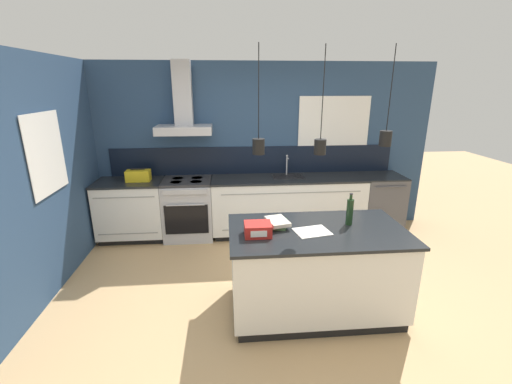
# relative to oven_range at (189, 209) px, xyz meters

# --- Properties ---
(ground_plane) EXTENTS (16.00, 16.00, 0.00)m
(ground_plane) POSITION_rel_oven_range_xyz_m (1.04, -1.69, -0.46)
(ground_plane) COLOR tan
(ground_plane) RESTS_ON ground
(wall_back) EXTENTS (5.60, 2.40, 2.60)m
(wall_back) POSITION_rel_oven_range_xyz_m (0.97, 0.31, 0.90)
(wall_back) COLOR navy
(wall_back) RESTS_ON ground_plane
(wall_left) EXTENTS (0.08, 3.80, 2.60)m
(wall_left) POSITION_rel_oven_range_xyz_m (-1.39, -0.99, 0.85)
(wall_left) COLOR navy
(wall_left) RESTS_ON ground_plane
(counter_run_left) EXTENTS (0.98, 0.64, 0.91)m
(counter_run_left) POSITION_rel_oven_range_xyz_m (-0.84, 0.01, 0.01)
(counter_run_left) COLOR black
(counter_run_left) RESTS_ON ground_plane
(counter_run_sink) EXTENTS (2.36, 0.64, 1.23)m
(counter_run_sink) POSITION_rel_oven_range_xyz_m (1.54, 0.01, 0.01)
(counter_run_sink) COLOR black
(counter_run_sink) RESTS_ON ground_plane
(oven_range) EXTENTS (0.73, 0.66, 0.91)m
(oven_range) POSITION_rel_oven_range_xyz_m (0.00, 0.00, 0.00)
(oven_range) COLOR #B5B5BA
(oven_range) RESTS_ON ground_plane
(dishwasher) EXTENTS (0.63, 0.65, 0.91)m
(dishwasher) POSITION_rel_oven_range_xyz_m (3.02, 0.00, -0.00)
(dishwasher) COLOR #4C4C51
(dishwasher) RESTS_ON ground_plane
(kitchen_island) EXTENTS (1.74, 0.98, 0.91)m
(kitchen_island) POSITION_rel_oven_range_xyz_m (1.47, -1.95, 0.00)
(kitchen_island) COLOR black
(kitchen_island) RESTS_ON ground_plane
(bottle_on_island) EXTENTS (0.07, 0.07, 0.33)m
(bottle_on_island) POSITION_rel_oven_range_xyz_m (1.82, -1.86, 0.59)
(bottle_on_island) COLOR #193319
(bottle_on_island) RESTS_ON kitchen_island
(book_stack) EXTENTS (0.25, 0.32, 0.07)m
(book_stack) POSITION_rel_oven_range_xyz_m (1.09, -1.84, 0.49)
(book_stack) COLOR #4C7F4C
(book_stack) RESTS_ON kitchen_island
(red_supply_box) EXTENTS (0.25, 0.21, 0.12)m
(red_supply_box) POSITION_rel_oven_range_xyz_m (0.87, -2.04, 0.51)
(red_supply_box) COLOR red
(red_supply_box) RESTS_ON kitchen_island
(paper_pile) EXTENTS (0.37, 0.31, 0.01)m
(paper_pile) POSITION_rel_oven_range_xyz_m (1.41, -2.01, 0.46)
(paper_pile) COLOR silver
(paper_pile) RESTS_ON kitchen_island
(yellow_toolbox) EXTENTS (0.34, 0.18, 0.19)m
(yellow_toolbox) POSITION_rel_oven_range_xyz_m (-0.70, 0.00, 0.54)
(yellow_toolbox) COLOR gold
(yellow_toolbox) RESTS_ON counter_run_left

